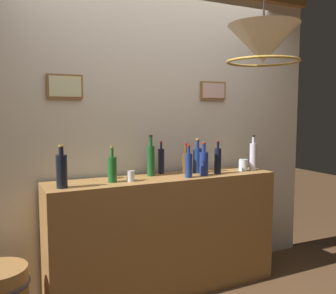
# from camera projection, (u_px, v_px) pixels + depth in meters

# --- Properties ---
(panelled_rear_partition) EXTENTS (3.38, 0.15, 2.86)m
(panelled_rear_partition) POSITION_uv_depth(u_px,v_px,m) (151.00, 112.00, 3.22)
(panelled_rear_partition) COLOR beige
(panelled_rear_partition) RESTS_ON ground
(bar_shelf_unit) EXTENTS (1.93, 0.42, 0.97)m
(bar_shelf_unit) POSITION_uv_depth(u_px,v_px,m) (165.00, 234.00, 3.06)
(bar_shelf_unit) COLOR olive
(bar_shelf_unit) RESTS_ON ground
(liquor_bottle_scotch) EXTENTS (0.06, 0.06, 0.34)m
(liquor_bottle_scotch) POSITION_uv_depth(u_px,v_px,m) (151.00, 160.00, 3.05)
(liquor_bottle_scotch) COLOR #1A4E21
(liquor_bottle_scotch) RESTS_ON bar_shelf_unit
(liquor_bottle_whiskey) EXTENTS (0.06, 0.06, 0.26)m
(liquor_bottle_whiskey) POSITION_uv_depth(u_px,v_px,m) (189.00, 165.00, 2.97)
(liquor_bottle_whiskey) COLOR navy
(liquor_bottle_whiskey) RESTS_ON bar_shelf_unit
(liquor_bottle_vodka) EXTENTS (0.07, 0.07, 0.28)m
(liquor_bottle_vodka) POSITION_uv_depth(u_px,v_px,m) (204.00, 163.00, 3.08)
(liquor_bottle_vodka) COLOR navy
(liquor_bottle_vodka) RESTS_ON bar_shelf_unit
(liquor_bottle_brandy) EXTENTS (0.07, 0.07, 0.28)m
(liquor_bottle_brandy) POSITION_uv_depth(u_px,v_px,m) (112.00, 169.00, 2.78)
(liquor_bottle_brandy) COLOR #1B5822
(liquor_bottle_brandy) RESTS_ON bar_shelf_unit
(liquor_bottle_mezcal) EXTENTS (0.06, 0.06, 0.32)m
(liquor_bottle_mezcal) POSITION_uv_depth(u_px,v_px,m) (253.00, 156.00, 3.34)
(liquor_bottle_mezcal) COLOR silver
(liquor_bottle_mezcal) RESTS_ON bar_shelf_unit
(liquor_bottle_rum) EXTENTS (0.05, 0.05, 0.28)m
(liquor_bottle_rum) POSITION_uv_depth(u_px,v_px,m) (161.00, 161.00, 3.16)
(liquor_bottle_rum) COLOR black
(liquor_bottle_rum) RESTS_ON bar_shelf_unit
(liquor_bottle_sherry) EXTENTS (0.08, 0.08, 0.30)m
(liquor_bottle_sherry) POSITION_uv_depth(u_px,v_px,m) (62.00, 170.00, 2.56)
(liquor_bottle_sherry) COLOR black
(liquor_bottle_sherry) RESTS_ON bar_shelf_unit
(liquor_bottle_amaro) EXTENTS (0.08, 0.08, 0.30)m
(liquor_bottle_amaro) POSITION_uv_depth(u_px,v_px,m) (197.00, 160.00, 3.20)
(liquor_bottle_amaro) COLOR navy
(liquor_bottle_amaro) RESTS_ON bar_shelf_unit
(liquor_bottle_vermouth) EXTENTS (0.06, 0.06, 0.29)m
(liquor_bottle_vermouth) POSITION_uv_depth(u_px,v_px,m) (218.00, 160.00, 3.15)
(liquor_bottle_vermouth) COLOR black
(liquor_bottle_vermouth) RESTS_ON bar_shelf_unit
(liquor_bottle_rye) EXTENTS (0.06, 0.06, 0.26)m
(liquor_bottle_rye) POSITION_uv_depth(u_px,v_px,m) (186.00, 162.00, 3.16)
(liquor_bottle_rye) COLOR brown
(liquor_bottle_rye) RESTS_ON bar_shelf_unit
(glass_tumbler_rocks) EXTENTS (0.06, 0.06, 0.07)m
(glass_tumbler_rocks) POSITION_uv_depth(u_px,v_px,m) (112.00, 174.00, 2.94)
(glass_tumbler_rocks) COLOR silver
(glass_tumbler_rocks) RESTS_ON bar_shelf_unit
(glass_tumbler_highball) EXTENTS (0.06, 0.06, 0.08)m
(glass_tumbler_highball) POSITION_uv_depth(u_px,v_px,m) (131.00, 176.00, 2.82)
(glass_tumbler_highball) COLOR silver
(glass_tumbler_highball) RESTS_ON bar_shelf_unit
(glass_tumbler_shot) EXTENTS (0.08, 0.08, 0.11)m
(glass_tumbler_shot) POSITION_uv_depth(u_px,v_px,m) (243.00, 165.00, 3.31)
(glass_tumbler_shot) COLOR silver
(glass_tumbler_shot) RESTS_ON bar_shelf_unit
(pendant_lamp) EXTENTS (0.44, 0.44, 0.56)m
(pendant_lamp) POSITION_uv_depth(u_px,v_px,m) (263.00, 45.00, 2.21)
(pendant_lamp) COLOR #EFE5C6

